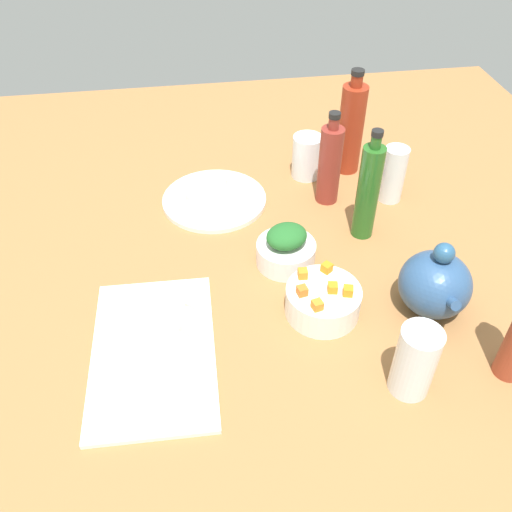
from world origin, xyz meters
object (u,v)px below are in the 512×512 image
at_px(bowl_carrots, 323,301).
at_px(teapot, 435,284).
at_px(bottle_1, 368,191).
at_px(cutting_board, 154,352).
at_px(drinking_glass_0, 415,361).
at_px(drinking_glass_1, 393,174).
at_px(plate_tofu, 214,200).
at_px(bottle_3, 351,128).
at_px(drinking_glass_2, 307,157).
at_px(bowl_greens, 286,254).
at_px(bottle_2, 330,164).

relative_size(bowl_carrots, teapot, 0.90).
bearing_deg(bottle_1, cutting_board, -59.49).
bearing_deg(drinking_glass_0, bottle_1, 174.06).
bearing_deg(drinking_glass_1, drinking_glass_0, -15.57).
distance_m(bowl_carrots, drinking_glass_1, 0.43).
bearing_deg(plate_tofu, bottle_3, 105.21).
relative_size(bottle_1, drinking_glass_0, 1.89).
xyz_separation_m(bowl_carrots, teapot, (0.02, 0.21, 0.04)).
xyz_separation_m(plate_tofu, drinking_glass_2, (-0.08, 0.25, 0.05)).
xyz_separation_m(bowl_carrots, bottle_1, (-0.22, 0.15, 0.09)).
distance_m(plate_tofu, bottle_1, 0.38).
xyz_separation_m(plate_tofu, teapot, (0.41, 0.38, 0.06)).
distance_m(teapot, bottle_1, 0.26).
bearing_deg(bottle_3, cutting_board, -43.06).
bearing_deg(bowl_carrots, bottle_3, 159.32).
xyz_separation_m(bowl_greens, bottle_1, (-0.07, 0.19, 0.09)).
xyz_separation_m(bowl_carrots, drinking_glass_1, (-0.34, 0.25, 0.04)).
bearing_deg(bowl_carrots, drinking_glass_2, 171.28).
xyz_separation_m(plate_tofu, bottle_1, (0.17, 0.32, 0.11)).
bearing_deg(bowl_carrots, bottle_1, 146.62).
relative_size(cutting_board, bottle_2, 1.52).
bearing_deg(drinking_glass_1, plate_tofu, -96.54).
bearing_deg(plate_tofu, teapot, 42.75).
xyz_separation_m(cutting_board, plate_tofu, (-0.45, 0.15, 0.00)).
relative_size(bowl_carrots, drinking_glass_2, 1.29).
xyz_separation_m(teapot, bottle_3, (-0.51, -0.02, 0.05)).
height_order(cutting_board, bottle_1, bottle_1).
relative_size(teapot, drinking_glass_1, 1.15).
distance_m(bowl_carrots, drinking_glass_2, 0.48).
relative_size(bottle_1, bottle_3, 0.97).
bearing_deg(cutting_board, drinking_glass_0, 72.41).
height_order(drinking_glass_0, drinking_glass_2, drinking_glass_0).
bearing_deg(bottle_2, plate_tofu, -96.19).
bearing_deg(cutting_board, bowl_greens, 126.11).
bearing_deg(plate_tofu, drinking_glass_0, 25.36).
bearing_deg(bottle_3, bowl_carrots, -20.68).
distance_m(bottle_1, bottle_2, 0.15).
height_order(teapot, bottle_3, bottle_3).
distance_m(bowl_greens, teapot, 0.31).
xyz_separation_m(cutting_board, drinking_glass_1, (-0.40, 0.58, 0.06)).
relative_size(cutting_board, bowl_carrots, 2.45).
xyz_separation_m(teapot, bottle_2, (-0.38, -0.11, 0.04)).
bearing_deg(drinking_glass_1, bottle_1, -41.14).
height_order(bowl_greens, bottle_2, bottle_2).
xyz_separation_m(teapot, bottle_1, (-0.24, -0.06, 0.05)).
bearing_deg(drinking_glass_1, cutting_board, -55.35).
distance_m(bowl_greens, bottle_3, 0.42).
bearing_deg(bowl_greens, teapot, 55.92).
height_order(bowl_greens, bottle_1, bottle_1).
distance_m(plate_tofu, bottle_2, 0.29).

